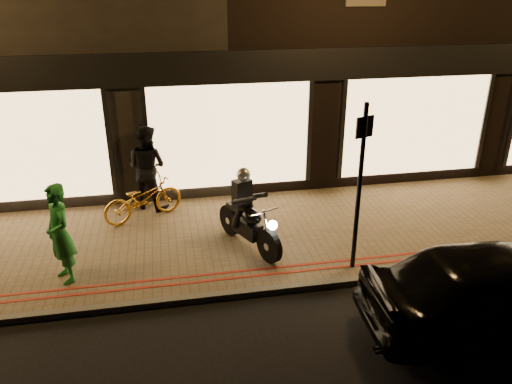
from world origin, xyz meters
The scene contains 11 objects.
ground centered at (0.00, 0.00, 0.00)m, with size 90.00×90.00×0.00m, color black.
sidewalk centered at (0.00, 2.00, 0.06)m, with size 50.00×4.00×0.12m, color #756248.
kerb_stone centered at (0.00, 0.05, 0.06)m, with size 50.00×0.14×0.12m, color #59544C.
red_kerb_lines centered at (0.00, 0.55, 0.12)m, with size 50.00×0.26×0.01m.
building_row centered at (0.00, 8.99, 4.25)m, with size 48.00×10.11×8.50m.
motorcycle centered at (-0.03, 1.52, 0.73)m, with size 0.95×1.81×1.59m.
sign_post centered at (1.70, 0.44, 1.80)m, with size 0.34×0.15×3.00m.
bicycle_gold centered at (-2.02, 3.13, 0.58)m, with size 0.61×1.76×0.92m, color orange.
person_green centered at (-3.30, 0.98, 1.00)m, with size 0.64×0.42×1.76m, color #217C2D.
person_dark centered at (-1.90, 3.73, 1.08)m, with size 0.93×0.72×1.91m, color black.
parked_car centered at (3.25, -1.52, 0.71)m, with size 1.68×4.18×1.42m, color black.
Camera 1 is at (-1.46, -6.85, 4.93)m, focal length 35.00 mm.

